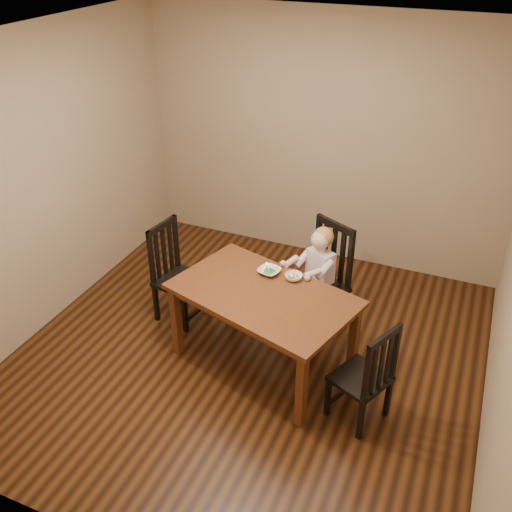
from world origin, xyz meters
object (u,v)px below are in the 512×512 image
at_px(toddler, 319,269).
at_px(chair_left, 176,274).
at_px(dining_table, 263,301).
at_px(chair_child, 322,280).
at_px(bowl_veg, 294,277).
at_px(bowl_peas, 269,271).
at_px(chair_right, 366,376).

bearing_deg(toddler, chair_left, 40.63).
bearing_deg(dining_table, chair_child, 67.06).
xyz_separation_m(dining_table, bowl_veg, (0.16, 0.29, 0.11)).
bearing_deg(chair_left, dining_table, 80.84).
distance_m(dining_table, bowl_peas, 0.32).
bearing_deg(bowl_peas, chair_child, 49.05).
xyz_separation_m(chair_child, bowl_veg, (-0.14, -0.42, 0.26)).
height_order(chair_left, chair_right, chair_left).
xyz_separation_m(chair_left, chair_right, (2.00, -0.63, -0.04)).
bearing_deg(toddler, chair_child, -90.00).
relative_size(chair_right, bowl_peas, 4.86).
xyz_separation_m(dining_table, chair_left, (-1.03, 0.33, -0.19)).
bearing_deg(toddler, bowl_veg, 99.41).
height_order(dining_table, chair_right, chair_right).
bearing_deg(bowl_veg, chair_child, 71.90).
height_order(toddler, bowl_peas, toddler).
xyz_separation_m(chair_left, bowl_veg, (1.20, -0.04, 0.30)).
distance_m(chair_left, toddler, 1.36).
height_order(chair_right, toddler, toddler).
bearing_deg(chair_child, bowl_peas, 75.41).
height_order(chair_child, toddler, chair_child).
bearing_deg(bowl_veg, chair_left, 178.18).
height_order(dining_table, toddler, toddler).
relative_size(dining_table, toddler, 3.02).
xyz_separation_m(chair_child, chair_right, (0.67, -1.02, -0.08)).
bearing_deg(bowl_peas, dining_table, -77.92).
bearing_deg(chair_left, chair_child, 114.37).
bearing_deg(bowl_peas, chair_left, 177.91).
bearing_deg(toddler, chair_right, 151.93).
bearing_deg(chair_right, chair_left, 96.67).
bearing_deg(chair_child, dining_table, 93.41).
height_order(dining_table, chair_left, chair_left).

